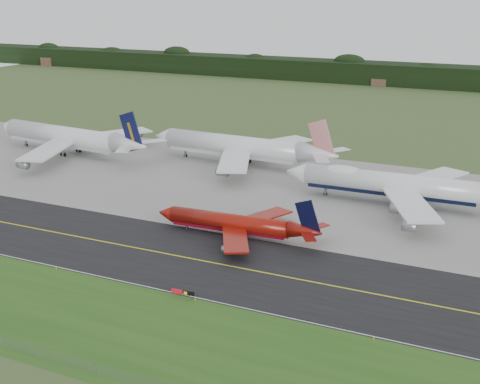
% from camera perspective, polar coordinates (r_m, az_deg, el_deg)
% --- Properties ---
extents(ground, '(600.00, 600.00, 0.00)m').
position_cam_1_polar(ground, '(141.18, -2.20, -5.36)').
color(ground, '#3A5527').
rests_on(ground, ground).
extents(grass_verge, '(400.00, 30.00, 0.01)m').
position_cam_1_polar(grass_verge, '(114.41, -10.56, -11.30)').
color(grass_verge, '#285218').
rests_on(grass_verge, ground).
extents(taxiway, '(400.00, 32.00, 0.02)m').
position_cam_1_polar(taxiway, '(137.93, -2.98, -5.92)').
color(taxiway, black).
rests_on(taxiway, ground).
extents(apron, '(400.00, 78.00, 0.01)m').
position_cam_1_polar(apron, '(185.17, 5.17, 0.09)').
color(apron, gray).
rests_on(apron, ground).
extents(taxiway_centreline, '(400.00, 0.40, 0.00)m').
position_cam_1_polar(taxiway_centreline, '(137.93, -2.98, -5.91)').
color(taxiway_centreline, yellow).
rests_on(taxiway_centreline, taxiway).
extents(taxiway_edge_line, '(400.00, 0.25, 0.00)m').
position_cam_1_polar(taxiway_edge_line, '(125.76, -6.39, -8.37)').
color(taxiway_edge_line, silver).
rests_on(taxiway_edge_line, taxiway).
extents(perimeter_fence, '(320.00, 0.10, 320.00)m').
position_cam_1_polar(perimeter_fence, '(105.15, -14.85, -13.64)').
color(perimeter_fence, slate).
rests_on(perimeter_fence, ground).
extents(horizon_treeline, '(700.00, 25.00, 12.00)m').
position_cam_1_polar(horizon_treeline, '(396.77, 16.80, 9.32)').
color(horizon_treeline, black).
rests_on(horizon_treeline, ground).
extents(jet_ba_747, '(63.01, 52.31, 15.87)m').
position_cam_1_polar(jet_ba_747, '(175.77, 13.43, 0.59)').
color(jet_ba_747, white).
rests_on(jet_ba_747, ground).
extents(jet_red_737, '(39.64, 32.31, 10.71)m').
position_cam_1_polar(jet_red_737, '(150.16, -0.17, -2.74)').
color(jet_red_737, maroon).
rests_on(jet_red_737, ground).
extents(jet_navy_gold, '(66.81, 57.86, 17.23)m').
position_cam_1_polar(jet_navy_gold, '(231.69, -14.34, 4.51)').
color(jet_navy_gold, white).
rests_on(jet_navy_gold, ground).
extents(jet_star_tail, '(64.93, 54.36, 17.14)m').
position_cam_1_polar(jet_star_tail, '(210.45, 0.16, 3.83)').
color(jet_star_tail, white).
rests_on(jet_star_tail, ground).
extents(taxiway_sign, '(4.49, 0.61, 1.50)m').
position_cam_1_polar(taxiway_sign, '(122.36, -4.91, -8.54)').
color(taxiway_sign, slate).
rests_on(taxiway_sign, ground).
extents(edge_marker_left, '(0.16, 0.16, 0.50)m').
position_cam_1_polar(edge_marker_left, '(138.81, -15.41, -6.29)').
color(edge_marker_left, yellow).
rests_on(edge_marker_left, ground).
extents(edge_marker_center, '(0.16, 0.16, 0.50)m').
position_cam_1_polar(edge_marker_center, '(121.65, -3.83, -9.10)').
color(edge_marker_center, yellow).
rests_on(edge_marker_center, ground).
extents(edge_marker_right, '(0.16, 0.16, 0.50)m').
position_cam_1_polar(edge_marker_right, '(110.97, 11.34, -12.15)').
color(edge_marker_right, yellow).
rests_on(edge_marker_right, ground).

